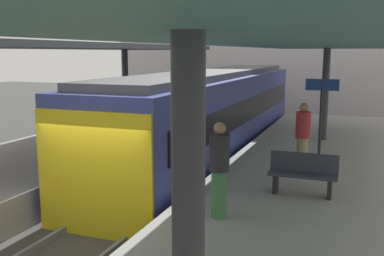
% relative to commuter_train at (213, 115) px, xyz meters
% --- Properties ---
extents(ground_plane, '(80.00, 80.00, 0.00)m').
position_rel_commuter_train_xyz_m(ground_plane, '(0.00, -7.20, -1.73)').
color(ground_plane, '#383835').
extents(platform_right, '(4.40, 28.00, 1.00)m').
position_rel_commuter_train_xyz_m(platform_right, '(3.80, -7.20, -1.23)').
color(platform_right, gray).
rests_on(platform_right, ground_plane).
extents(track_ballast, '(3.20, 28.00, 0.20)m').
position_rel_commuter_train_xyz_m(track_ballast, '(0.00, -7.20, -1.63)').
color(track_ballast, '#423F3D').
rests_on(track_ballast, ground_plane).
extents(rail_near_side, '(0.08, 28.00, 0.14)m').
position_rel_commuter_train_xyz_m(rail_near_side, '(-0.72, -7.20, -1.46)').
color(rail_near_side, slate).
rests_on(rail_near_side, track_ballast).
extents(rail_far_side, '(0.08, 28.00, 0.14)m').
position_rel_commuter_train_xyz_m(rail_far_side, '(0.72, -7.20, -1.46)').
color(rail_far_side, slate).
rests_on(rail_far_side, track_ballast).
extents(commuter_train, '(2.78, 15.31, 3.10)m').
position_rel_commuter_train_xyz_m(commuter_train, '(0.00, 0.00, 0.00)').
color(commuter_train, '#38428C').
rests_on(commuter_train, track_ballast).
extents(canopy_left, '(4.18, 21.00, 3.21)m').
position_rel_commuter_train_xyz_m(canopy_left, '(-3.80, -5.80, 2.36)').
color(canopy_left, '#333335').
rests_on(canopy_left, platform_left).
extents(canopy_right, '(4.18, 21.00, 3.24)m').
position_rel_commuter_train_xyz_m(canopy_right, '(3.80, -5.80, 2.39)').
color(canopy_right, '#333335').
rests_on(canopy_right, platform_right).
extents(platform_bench, '(1.40, 0.41, 0.86)m').
position_rel_commuter_train_xyz_m(platform_bench, '(3.89, -5.76, -0.26)').
color(platform_bench, black).
rests_on(platform_bench, platform_right).
extents(platform_sign, '(0.90, 0.08, 2.21)m').
position_rel_commuter_train_xyz_m(platform_sign, '(3.91, -2.20, 0.90)').
color(platform_sign, '#262628').
rests_on(platform_sign, platform_right).
extents(passenger_near_bench, '(0.36, 0.36, 1.71)m').
position_rel_commuter_train_xyz_m(passenger_near_bench, '(3.63, -3.86, 0.16)').
color(passenger_near_bench, '#998460').
rests_on(passenger_near_bench, platform_right).
extents(passenger_mid_platform, '(0.36, 0.36, 1.74)m').
position_rel_commuter_train_xyz_m(passenger_mid_platform, '(2.65, -7.65, 0.18)').
color(passenger_mid_platform, '#386B3D').
rests_on(passenger_mid_platform, platform_right).
extents(station_building_backdrop, '(18.00, 6.00, 11.00)m').
position_rel_commuter_train_xyz_m(station_building_backdrop, '(-0.30, 12.80, 3.77)').
color(station_building_backdrop, '#B7B2B7').
rests_on(station_building_backdrop, ground_plane).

